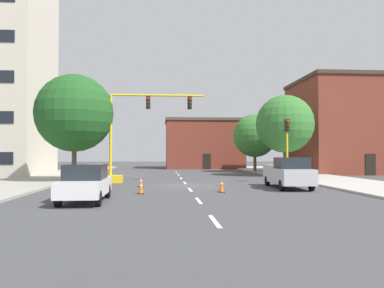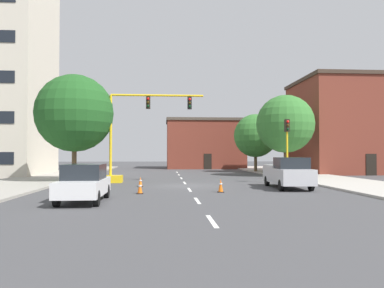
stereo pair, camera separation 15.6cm
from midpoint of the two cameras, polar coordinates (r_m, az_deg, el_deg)
ground_plane at (r=26.76m, az=-0.65°, el=-6.20°), size 160.00×160.00×0.00m
sidewalk_left at (r=36.17m, az=-20.81°, el=-4.75°), size 6.00×56.00×0.14m
sidewalk_right at (r=37.26m, az=17.27°, el=-4.68°), size 6.00×56.00×0.14m
lane_stripe_seg_0 at (r=12.91m, az=3.32°, el=-11.35°), size 0.16×2.40×0.01m
lane_stripe_seg_1 at (r=18.32m, az=1.04°, el=-8.40°), size 0.16×2.40×0.01m
lane_stripe_seg_2 at (r=23.77m, az=-0.19°, el=-6.80°), size 0.16×2.40×0.01m
lane_stripe_seg_3 at (r=29.24m, az=-0.95°, el=-5.79°), size 0.16×2.40×0.01m
lane_stripe_seg_4 at (r=34.72m, az=-1.48°, el=-5.10°), size 0.16×2.40×0.01m
lane_stripe_seg_5 at (r=40.21m, az=-1.85°, el=-4.59°), size 0.16×2.40×0.01m
lane_stripe_seg_6 at (r=45.70m, az=-2.14°, el=-4.21°), size 0.16×2.40×0.01m
building_brick_center at (r=58.59m, az=1.95°, el=0.01°), size 11.68×8.85×7.36m
building_row_right at (r=47.77m, az=22.01°, el=2.47°), size 11.09×10.80×10.75m
traffic_signal_gantry at (r=29.97m, az=-10.00°, el=-1.49°), size 8.06×1.20×6.83m
traffic_light_pole_right at (r=29.50m, az=14.10°, el=1.14°), size 0.32×0.47×4.80m
tree_right_mid at (r=38.76m, az=13.80°, el=2.91°), size 5.66×5.66×7.97m
tree_right_far at (r=46.26m, az=9.50°, el=1.23°), size 5.14×5.14×6.93m
tree_left_near at (r=30.84m, az=-16.91°, el=4.38°), size 5.94×5.94×8.29m
pickup_truck_silver at (r=25.46m, az=14.19°, el=-4.21°), size 2.21×5.48×1.99m
sedan_white_near_left at (r=18.43m, az=-15.50°, el=-5.55°), size 1.90×4.52×1.74m
traffic_cone_roadside_a at (r=22.21m, az=4.48°, el=-6.19°), size 0.36×0.36×0.78m
traffic_cone_roadside_b at (r=21.55m, az=-7.53°, el=-6.44°), size 0.36×0.36×0.70m
traffic_cone_roadside_c at (r=26.10m, az=-7.51°, el=-5.59°), size 0.36×0.36×0.66m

